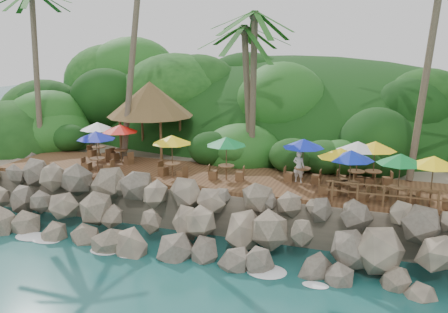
% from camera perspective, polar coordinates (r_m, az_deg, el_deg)
% --- Properties ---
extents(ground, '(140.00, 140.00, 0.00)m').
position_cam_1_polar(ground, '(21.92, -5.38, -12.14)').
color(ground, '#19514F').
rests_on(ground, ground).
extents(land_base, '(32.00, 25.20, 2.10)m').
position_cam_1_polar(land_base, '(35.92, 5.35, -0.20)').
color(land_base, gray).
rests_on(land_base, ground).
extents(jungle_hill, '(44.80, 28.00, 15.40)m').
position_cam_1_polar(jungle_hill, '(43.29, 7.78, 0.63)').
color(jungle_hill, '#143811').
rests_on(jungle_hill, ground).
extents(seawall, '(29.00, 4.00, 2.30)m').
position_cam_1_polar(seawall, '(23.15, -3.35, -7.59)').
color(seawall, gray).
rests_on(seawall, ground).
extents(terrace, '(26.00, 5.00, 0.20)m').
position_cam_1_polar(terrace, '(26.36, 0.00, -2.54)').
color(terrace, brown).
rests_on(terrace, land_base).
extents(jungle_foliage, '(44.00, 16.00, 12.00)m').
position_cam_1_polar(jungle_foliage, '(35.25, 4.91, -2.21)').
color(jungle_foliage, '#143811').
rests_on(jungle_foliage, ground).
extents(foam_line, '(25.20, 0.80, 0.06)m').
position_cam_1_polar(foam_line, '(22.15, -5.05, -11.76)').
color(foam_line, white).
rests_on(foam_line, ground).
extents(palapa, '(5.47, 5.47, 4.60)m').
position_cam_1_polar(palapa, '(31.61, -8.58, 6.61)').
color(palapa, brown).
rests_on(palapa, ground).
extents(dining_clusters, '(20.83, 4.96, 2.28)m').
position_cam_1_polar(dining_clusters, '(24.86, 4.32, 1.19)').
color(dining_clusters, brown).
rests_on(dining_clusters, terrace).
extents(railing, '(8.30, 0.10, 1.00)m').
position_cam_1_polar(railing, '(22.54, 22.22, -4.44)').
color(railing, brown).
rests_on(railing, terrace).
extents(waiter, '(0.67, 0.51, 1.65)m').
position_cam_1_polar(waiter, '(25.34, 8.67, -1.18)').
color(waiter, white).
rests_on(waiter, terrace).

